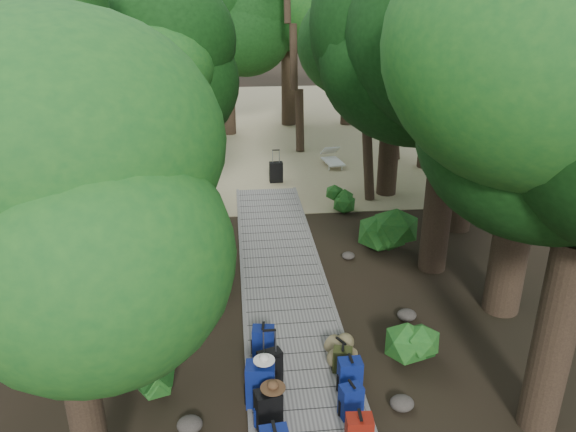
{
  "coord_description": "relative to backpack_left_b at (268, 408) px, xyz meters",
  "views": [
    {
      "loc": [
        -1.07,
        -10.66,
        6.63
      ],
      "look_at": [
        0.28,
        2.55,
        1.0
      ],
      "focal_mm": 35.0,
      "sensor_mm": 36.0,
      "label": 1
    }
  ],
  "objects": [
    {
      "name": "sand_beach",
      "position": [
        0.68,
        19.82,
        -0.48
      ],
      "size": [
        40.0,
        22.0,
        0.02
      ],
      "primitive_type": "cube",
      "color": "tan",
      "rests_on": "ground"
    },
    {
      "name": "palm_left_a",
      "position": [
        -3.33,
        10.83,
        2.78
      ],
      "size": [
        4.11,
        4.11,
        6.54
      ],
      "primitive_type": null,
      "color": "#174312",
      "rests_on": "ground"
    },
    {
      "name": "tree_right_d",
      "position": [
        5.94,
        7.31,
        4.51
      ],
      "size": [
        5.45,
        5.45,
        10.0
      ],
      "primitive_type": null,
      "color": "black",
      "rests_on": "ground"
    },
    {
      "name": "shrub_left_a",
      "position": [
        -1.93,
        0.97,
        -0.06
      ],
      "size": [
        0.96,
        0.96,
        0.86
      ],
      "primitive_type": null,
      "color": "#19531C",
      "rests_on": "ground"
    },
    {
      "name": "backpack_right_d",
      "position": [
        1.41,
        1.24,
        -0.12
      ],
      "size": [
        0.38,
        0.32,
        0.51
      ],
      "primitive_type": null,
      "rotation": [
        0.0,
        0.0,
        -0.26
      ],
      "color": "#313B15",
      "rests_on": "boardwalk"
    },
    {
      "name": "suitcase_on_boardwalk",
      "position": [
        0.1,
        1.05,
        -0.05
      ],
      "size": [
        0.46,
        0.35,
        0.64
      ],
      "primitive_type": null,
      "rotation": [
        0.0,
        0.0,
        0.33
      ],
      "color": "black",
      "rests_on": "boardwalk"
    },
    {
      "name": "backpack_left_c",
      "position": [
        -0.09,
        0.53,
        0.07
      ],
      "size": [
        0.5,
        0.39,
        0.88
      ],
      "primitive_type": null,
      "rotation": [
        0.0,
        0.0,
        -0.11
      ],
      "color": "navy",
      "rests_on": "boardwalk"
    },
    {
      "name": "tree_right_f",
      "position": [
        6.89,
        12.95,
        3.99
      ],
      "size": [
        5.02,
        5.02,
        8.97
      ],
      "primitive_type": null,
      "color": "black",
      "rests_on": "ground"
    },
    {
      "name": "rock_left_c",
      "position": [
        -1.18,
        4.49,
        -0.37
      ],
      "size": [
        0.44,
        0.4,
        0.24
      ],
      "primitive_type": null,
      "color": "#4C473F",
      "rests_on": "ground"
    },
    {
      "name": "shrub_left_b",
      "position": [
        -1.67,
        4.78,
        -0.14
      ],
      "size": [
        0.79,
        0.79,
        0.71
      ],
      "primitive_type": null,
      "color": "#19531C",
      "rests_on": "ground"
    },
    {
      "name": "tree_back_c",
      "position": [
        5.25,
        20.01,
        3.83
      ],
      "size": [
        4.8,
        4.8,
        8.65
      ],
      "primitive_type": null,
      "color": "black",
      "rests_on": "ground"
    },
    {
      "name": "kayak",
      "position": [
        -2.8,
        14.07,
        -0.31
      ],
      "size": [
        1.1,
        3.3,
        0.32
      ],
      "primitive_type": "ellipsoid",
      "rotation": [
        0.0,
        0.0,
        0.12
      ],
      "color": "#A52B0E",
      "rests_on": "sand_beach"
    },
    {
      "name": "backpack_right_c",
      "position": [
        1.44,
        0.71,
        -0.03
      ],
      "size": [
        0.4,
        0.29,
        0.67
      ],
      "primitive_type": null,
      "rotation": [
        0.0,
        0.0,
        0.02
      ],
      "color": "navy",
      "rests_on": "boardwalk"
    },
    {
      "name": "tree_left_c",
      "position": [
        -2.72,
        6.93,
        3.07
      ],
      "size": [
        4.1,
        4.1,
        7.12
      ],
      "primitive_type": null,
      "color": "black",
      "rests_on": "ground"
    },
    {
      "name": "backpack_left_b",
      "position": [
        0.0,
        0.0,
        0.0
      ],
      "size": [
        0.46,
        0.37,
        0.74
      ],
      "primitive_type": null,
      "rotation": [
        0.0,
        0.0,
        0.22
      ],
      "color": "black",
      "rests_on": "boardwalk"
    },
    {
      "name": "tree_back_b",
      "position": [
        2.41,
        20.24,
        4.48
      ],
      "size": [
        5.57,
        5.57,
        9.95
      ],
      "primitive_type": null,
      "color": "black",
      "rests_on": "ground"
    },
    {
      "name": "rock_right_b",
      "position": [
        3.12,
        2.89,
        -0.38
      ],
      "size": [
        0.41,
        0.37,
        0.23
      ],
      "primitive_type": null,
      "color": "#4C473F",
      "rests_on": "ground"
    },
    {
      "name": "palm_right_b",
      "position": [
        6.05,
        14.3,
        3.48
      ],
      "size": [
        4.11,
        4.11,
        7.94
      ],
      "primitive_type": null,
      "color": "#174312",
      "rests_on": "ground"
    },
    {
      "name": "tree_left_a",
      "position": [
        -2.43,
        -0.88,
        2.81
      ],
      "size": [
        3.96,
        3.96,
        6.61
      ],
      "primitive_type": null,
      "color": "black",
      "rests_on": "ground"
    },
    {
      "name": "hat_white",
      "position": [
        -0.02,
        0.51,
        0.56
      ],
      "size": [
        0.35,
        0.35,
        0.12
      ],
      "primitive_type": null,
      "color": "silver",
      "rests_on": "backpack_left_c"
    },
    {
      "name": "rock_right_a",
      "position": [
        2.25,
        0.3,
        -0.38
      ],
      "size": [
        0.41,
        0.37,
        0.23
      ],
      "primitive_type": null,
      "color": "#4C473F",
      "rests_on": "ground"
    },
    {
      "name": "rock_left_a",
      "position": [
        -1.24,
        0.17,
        -0.38
      ],
      "size": [
        0.42,
        0.37,
        0.23
      ],
      "primitive_type": null,
      "color": "#4C473F",
      "rests_on": "ground"
    },
    {
      "name": "tree_right_e",
      "position": [
        4.65,
        10.3,
        4.13
      ],
      "size": [
        5.13,
        5.13,
        9.24
      ],
      "primitive_type": null,
      "color": "black",
      "rests_on": "ground"
    },
    {
      "name": "shrub_right_c",
      "position": [
        2.81,
        9.07,
        -0.15
      ],
      "size": [
        0.77,
        0.77,
        0.69
      ],
      "primitive_type": null,
      "color": "#19531C",
      "rests_on": "ground"
    },
    {
      "name": "boardwalk",
      "position": [
        0.68,
        4.82,
        -0.43
      ],
      "size": [
        2.0,
        12.0,
        0.12
      ],
      "primitive_type": "cube",
      "color": "gray",
      "rests_on": "ground"
    },
    {
      "name": "sun_lounger",
      "position": [
        3.41,
        13.38,
        -0.17
      ],
      "size": [
        0.89,
        1.95,
        0.61
      ],
      "primitive_type": null,
      "rotation": [
        0.0,
        0.0,
        0.16
      ],
      "color": "silver",
      "rests_on": "sand_beach"
    },
    {
      "name": "shrub_right_b",
      "position": [
        3.53,
        6.08,
        0.12
      ],
      "size": [
        1.37,
        1.37,
        1.23
      ],
      "primitive_type": null,
      "color": "#19531C",
      "rests_on": "ground"
    },
    {
      "name": "tree_right_b",
      "position": [
        5.27,
        3.09,
        4.97
      ],
      "size": [
        6.12,
        6.12,
        10.93
      ],
      "primitive_type": null,
      "color": "black",
      "rests_on": "ground"
    },
    {
      "name": "palm_right_a",
      "position": [
        4.11,
        10.07,
        3.18
      ],
      "size": [
        4.3,
        4.3,
        7.34
      ],
      "primitive_type": null,
      "color": "#174312",
      "rests_on": "ground"
    },
    {
      "name": "duffel_right_khaki",
      "position": [
        1.45,
        1.59,
        -0.19
      ],
      "size": [
        0.58,
        0.65,
        0.36
      ],
      "primitive_type": null,
      "rotation": [
        0.0,
        0.0,
        0.51
      ],
      "color": "olive",
      "rests_on": "boardwalk"
    },
    {
      "name": "rock_left_d",
      "position": [
        -1.54,
        6.98,
        -0.4
      ],
      "size": [
        0.32,
        0.29,
        0.18
      ],
      "primitive_type": null,
      "color": "#4C473F",
      "rests_on": "ground"
    },
    {
      "name": "ground",
      "position": [
        0.68,
        3.82,
        -0.49
      ],
      "size": [
        120.0,
        120.0,
        0.0
      ],
      "primitive_type": "plane",
      "color": "black",
      "rests_on": "ground"
    },
    {
      "name": "hat_brown",
      "position": [
        0.08,
        0.0,
        0.43
      ],
      "size": [
        0.39,
        0.39,
        0.12
      ],
      "primitive_type": null,
      "color": "#51351E",
      "rests_on": "backpack_left_b"
    },
    {
      "name": "backpack_left_d",
      "position": [
        0.04,
        1.88,
        -0.06
      ],
      "size": [
        0.44,
        0.34,
        0.62
      ],
      "primitive_type": null,
      "rotation": [
        0.0,
        0.0,
        -0.13
      ],
      "color": "navy",
      "rests_on": "boardwalk"
    },
    {
      "name": "tree_back_d",
      "position": [
        -5.31,
        18.83,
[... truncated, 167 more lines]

